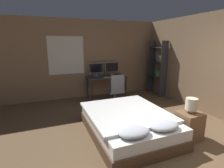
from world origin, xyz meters
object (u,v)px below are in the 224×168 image
(computer_mouse, at_px, (116,76))
(office_chair, at_px, (115,92))
(bed, at_px, (128,123))
(bedside_lamp, at_px, (192,104))
(monitor_right, at_px, (112,68))
(monitor_left, at_px, (96,68))
(keyboard, at_px, (109,77))
(bookshelf, at_px, (159,66))
(desk, at_px, (107,79))
(nightstand, at_px, (189,126))

(computer_mouse, height_order, office_chair, office_chair)
(bed, relative_size, bedside_lamp, 6.94)
(monitor_right, bearing_deg, monitor_left, 180.00)
(keyboard, height_order, bookshelf, bookshelf)
(bed, relative_size, computer_mouse, 29.89)
(computer_mouse, distance_m, bookshelf, 1.65)
(bed, xyz_separation_m, bookshelf, (2.36, 2.21, 0.83))
(monitor_left, bearing_deg, keyboard, -57.71)
(office_chair, bearing_deg, bed, -104.81)
(desk, distance_m, monitor_right, 0.53)
(bedside_lamp, xyz_separation_m, monitor_right, (-0.29, 3.49, 0.29))
(nightstand, relative_size, keyboard, 1.52)
(bed, distance_m, computer_mouse, 2.55)
(computer_mouse, bearing_deg, bookshelf, -6.04)
(nightstand, xyz_separation_m, monitor_left, (-0.89, 3.49, 0.75))
(monitor_left, distance_m, office_chair, 1.24)
(monitor_left, distance_m, computer_mouse, 0.79)
(keyboard, relative_size, bookshelf, 0.19)
(bedside_lamp, height_order, keyboard, bedside_lamp)
(bedside_lamp, xyz_separation_m, monitor_left, (-0.89, 3.49, 0.29))
(nightstand, height_order, monitor_right, monitor_right)
(bedside_lamp, relative_size, desk, 0.22)
(nightstand, height_order, keyboard, keyboard)
(monitor_right, height_order, bookshelf, bookshelf)
(office_chair, distance_m, bookshelf, 2.03)
(nightstand, height_order, office_chair, office_chair)
(computer_mouse, bearing_deg, bed, -107.41)
(keyboard, bearing_deg, nightstand, -78.91)
(bed, xyz_separation_m, monitor_left, (0.17, 2.86, 0.78))
(desk, xyz_separation_m, monitor_left, (-0.30, 0.24, 0.36))
(monitor_left, distance_m, monitor_right, 0.60)
(nightstand, bearing_deg, bed, 149.46)
(monitor_left, height_order, computer_mouse, monitor_left)
(keyboard, bearing_deg, desk, 90.00)
(bookshelf, bearing_deg, bedside_lamp, -114.62)
(monitor_left, bearing_deg, desk, -38.55)
(monitor_right, bearing_deg, nightstand, -85.28)
(bed, height_order, computer_mouse, computer_mouse)
(bed, xyz_separation_m, bedside_lamp, (1.06, -0.63, 0.50))
(bedside_lamp, xyz_separation_m, office_chair, (-0.57, 2.47, -0.36))
(monitor_right, relative_size, keyboard, 1.42)
(nightstand, relative_size, computer_mouse, 8.02)
(nightstand, bearing_deg, monitor_left, 104.34)
(monitor_right, height_order, office_chair, monitor_right)
(nightstand, xyz_separation_m, desk, (-0.59, 3.25, 0.39))
(bedside_lamp, height_order, monitor_left, monitor_left)
(desk, distance_m, keyboard, 0.26)
(monitor_right, bearing_deg, desk, -141.45)
(monitor_left, bearing_deg, bed, -93.41)
(bed, xyz_separation_m, monitor_right, (0.77, 2.86, 0.78))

